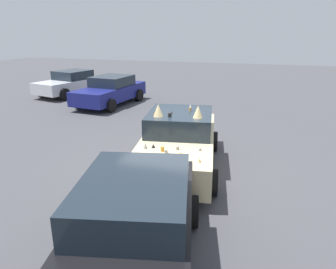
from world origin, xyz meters
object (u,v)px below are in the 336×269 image
object	(u,v)px
parked_sedan_behind_right	(111,91)
parked_sedan_behind_left	(71,83)
art_car_decorated	(179,141)
parked_sedan_row_back_far	(133,231)

from	to	relation	value
parked_sedan_behind_right	parked_sedan_behind_left	bearing A→B (deg)	-109.76
art_car_decorated	parked_sedan_behind_left	world-z (taller)	art_car_decorated
parked_sedan_behind_right	art_car_decorated	bearing A→B (deg)	45.19
parked_sedan_row_back_far	parked_sedan_behind_left	distance (m)	15.22
parked_sedan_row_back_far	parked_sedan_behind_left	world-z (taller)	parked_sedan_row_back_far
parked_sedan_row_back_far	parked_sedan_behind_left	bearing A→B (deg)	-156.18
art_car_decorated	parked_sedan_behind_left	distance (m)	11.84
parked_sedan_behind_left	parked_sedan_behind_right	size ratio (longest dim) A/B	0.96
art_car_decorated	parked_sedan_row_back_far	world-z (taller)	art_car_decorated
art_car_decorated	parked_sedan_behind_left	bearing A→B (deg)	-142.20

